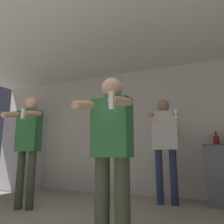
% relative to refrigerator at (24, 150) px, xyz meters
% --- Properties ---
extents(wall_back, '(7.00, 0.06, 2.55)m').
position_rel_refrigerator_xyz_m(wall_back, '(2.54, 0.39, 0.40)').
color(wall_back, beige).
rests_on(wall_back, ground_plane).
extents(ceiling_slab, '(7.00, 3.84, 0.05)m').
position_rel_refrigerator_xyz_m(ceiling_slab, '(2.54, -1.30, 1.70)').
color(ceiling_slab, silver).
rests_on(ceiling_slab, wall_back).
extents(refrigerator, '(0.68, 0.75, 1.74)m').
position_rel_refrigerator_xyz_m(refrigerator, '(0.00, 0.00, 0.00)').
color(refrigerator, silver).
rests_on(refrigerator, ground_plane).
extents(bottle_clear_vodka, '(0.09, 0.09, 0.23)m').
position_rel_refrigerator_xyz_m(bottle_clear_vodka, '(4.08, 0.10, 0.15)').
color(bottle_clear_vodka, maroon).
rests_on(bottle_clear_vodka, counter).
extents(person_woman_foreground, '(0.45, 0.52, 1.55)m').
position_rel_refrigerator_xyz_m(person_woman_foreground, '(3.06, -2.02, -0.01)').
color(person_woman_foreground, '#38422D').
rests_on(person_woman_foreground, ground_plane).
extents(person_man_side, '(0.46, 0.56, 1.68)m').
position_rel_refrigerator_xyz_m(person_man_side, '(1.40, -1.37, 0.16)').
color(person_man_side, '#38422D').
rests_on(person_man_side, ground_plane).
extents(person_spectator_back, '(0.50, 0.47, 1.71)m').
position_rel_refrigerator_xyz_m(person_spectator_back, '(3.28, -0.25, 0.17)').
color(person_spectator_back, navy).
rests_on(person_spectator_back, ground_plane).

